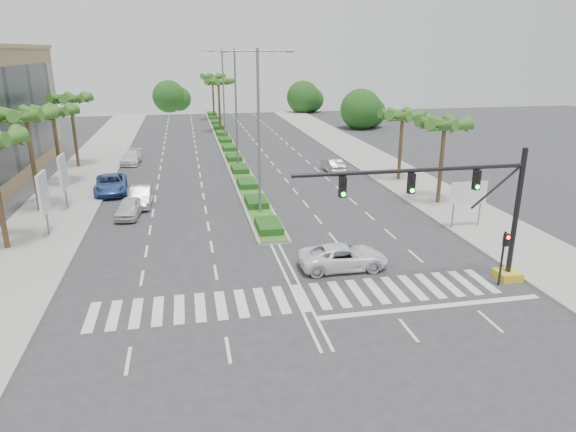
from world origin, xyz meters
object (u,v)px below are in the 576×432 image
car_parked_a (129,208)px  car_crossing (343,257)px  car_right (333,165)px  car_parked_d (131,158)px  car_parked_b (141,196)px  car_parked_c (111,184)px

car_parked_a → car_crossing: (12.77, -12.27, 0.01)m
car_parked_a → car_right: 22.08m
car_parked_d → car_right: 22.05m
car_parked_a → car_parked_d: bearing=101.6°
car_right → car_parked_d: bearing=-24.2°
car_crossing → car_parked_d: bearing=25.1°
car_parked_d → car_crossing: size_ratio=0.92×
car_parked_b → car_crossing: 19.42m
car_parked_b → car_parked_d: (-2.15, 16.59, -0.09)m
car_parked_a → car_right: size_ratio=0.99×
car_parked_a → car_parked_c: 7.57m
car_parked_a → car_parked_c: (-2.18, 7.25, 0.09)m
car_right → car_parked_c: bearing=8.4°
car_parked_c → car_parked_d: (0.66, 12.22, -0.12)m
car_parked_b → car_parked_c: 5.19m
car_parked_d → car_right: size_ratio=1.13×
car_parked_d → car_right: bearing=-16.9°
car_crossing → car_right: car_crossing is taller
car_parked_c → car_crossing: 24.59m
car_parked_b → car_parked_d: bearing=99.0°
car_crossing → car_right: 24.38m
car_parked_c → car_crossing: car_parked_c is taller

